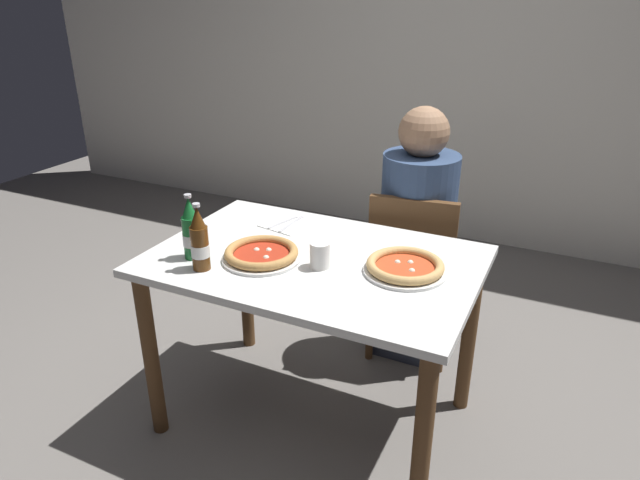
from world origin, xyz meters
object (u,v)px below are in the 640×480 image
(dining_table_main, at_px, (314,284))
(diner_seated, at_px, (416,242))
(paper_cup, at_px, (320,255))
(napkin_with_cutlery, at_px, (287,224))
(pizza_margherita_near, at_px, (405,267))
(pizza_marinara_far, at_px, (262,254))
(chair_behind_table, at_px, (413,266))
(beer_bottle_center, at_px, (200,242))
(beer_bottle_left, at_px, (191,232))

(dining_table_main, relative_size, diner_seated, 0.99)
(paper_cup, bearing_deg, dining_table_main, 130.53)
(napkin_with_cutlery, distance_m, paper_cup, 0.42)
(diner_seated, bearing_deg, paper_cup, -101.54)
(pizza_margherita_near, distance_m, pizza_marinara_far, 0.52)
(diner_seated, bearing_deg, chair_behind_table, -79.40)
(beer_bottle_center, relative_size, paper_cup, 2.60)
(beer_bottle_left, height_order, paper_cup, beer_bottle_left)
(pizza_marinara_far, relative_size, beer_bottle_center, 1.18)
(chair_behind_table, relative_size, paper_cup, 8.95)
(pizza_marinara_far, bearing_deg, paper_cup, 9.08)
(pizza_marinara_far, xyz_separation_m, beer_bottle_center, (-0.15, -0.16, 0.08))
(pizza_marinara_far, distance_m, beer_bottle_center, 0.23)
(pizza_margherita_near, height_order, paper_cup, paper_cup)
(chair_behind_table, distance_m, pizza_margherita_near, 0.66)
(diner_seated, xyz_separation_m, beer_bottle_center, (-0.52, -0.92, 0.27))
(chair_behind_table, xyz_separation_m, pizza_marinara_far, (-0.38, -0.71, 0.29))
(dining_table_main, relative_size, beer_bottle_left, 4.86)
(chair_behind_table, distance_m, beer_bottle_center, 1.08)
(diner_seated, height_order, napkin_with_cutlery, diner_seated)
(pizza_margherita_near, distance_m, beer_bottle_center, 0.72)
(diner_seated, height_order, pizza_marinara_far, diner_seated)
(chair_behind_table, height_order, beer_bottle_center, beer_bottle_center)
(pizza_margherita_near, distance_m, napkin_with_cutlery, 0.62)
(chair_behind_table, bearing_deg, dining_table_main, 63.36)
(chair_behind_table, height_order, pizza_marinara_far, chair_behind_table)
(chair_behind_table, bearing_deg, paper_cup, 69.27)
(beer_bottle_center, bearing_deg, chair_behind_table, 58.52)
(pizza_margherita_near, distance_m, paper_cup, 0.30)
(dining_table_main, xyz_separation_m, beer_bottle_left, (-0.40, -0.19, 0.22))
(paper_cup, bearing_deg, chair_behind_table, 76.88)
(dining_table_main, xyz_separation_m, paper_cup, (0.05, -0.06, 0.16))
(paper_cup, bearing_deg, pizza_marinara_far, -170.92)
(dining_table_main, relative_size, chair_behind_table, 1.41)
(napkin_with_cutlery, xyz_separation_m, paper_cup, (0.30, -0.30, 0.04))
(diner_seated, relative_size, beer_bottle_left, 4.89)
(dining_table_main, xyz_separation_m, pizza_margherita_near, (0.34, 0.03, 0.14))
(chair_behind_table, relative_size, beer_bottle_center, 3.44)
(beer_bottle_left, bearing_deg, diner_seated, 54.71)
(napkin_with_cutlery, bearing_deg, pizza_margherita_near, -19.55)
(chair_behind_table, xyz_separation_m, napkin_with_cutlery, (-0.45, -0.37, 0.27))
(beer_bottle_center, xyz_separation_m, paper_cup, (0.37, 0.19, -0.06))
(dining_table_main, bearing_deg, beer_bottle_center, -141.37)
(beer_bottle_center, bearing_deg, diner_seated, 60.37)
(beer_bottle_center, bearing_deg, pizza_marinara_far, 45.87)
(pizza_marinara_far, bearing_deg, chair_behind_table, 61.95)
(beer_bottle_left, bearing_deg, dining_table_main, 25.64)
(pizza_marinara_far, height_order, napkin_with_cutlery, pizza_marinara_far)
(pizza_marinara_far, xyz_separation_m, beer_bottle_left, (-0.24, -0.10, 0.08))
(dining_table_main, xyz_separation_m, beer_bottle_center, (-0.32, -0.26, 0.22))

